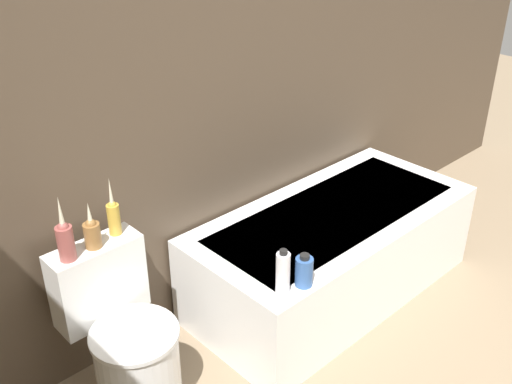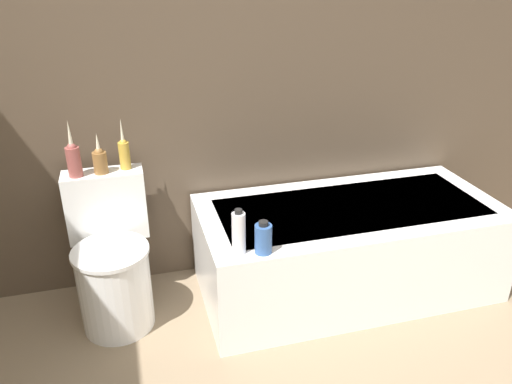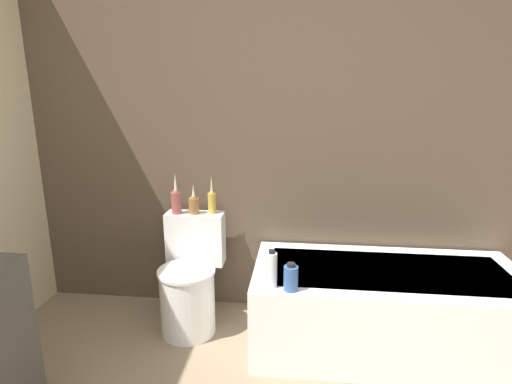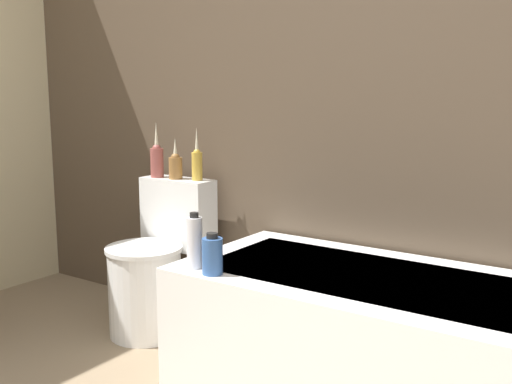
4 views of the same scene
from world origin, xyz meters
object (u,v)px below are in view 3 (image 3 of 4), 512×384
Objects in this scene: vase_gold at (176,200)px; vase_silver at (194,204)px; toilet at (190,283)px; shampoo_bottle_short at (291,278)px; vase_bronze at (212,201)px; shampoo_bottle_tall at (271,270)px; bathtub at (385,307)px.

vase_gold is 0.12m from vase_silver.
vase_gold is (-0.12, 0.16, 0.52)m from toilet.
vase_gold is at bearing 126.35° from toilet.
vase_silver is 1.31× the size of shampoo_bottle_short.
vase_bronze reaches higher than shampoo_bottle_short.
toilet is 2.82× the size of vase_bronze.
vase_bronze is at bearing 12.72° from vase_silver.
shampoo_bottle_tall is at bearing -43.11° from vase_silver.
bathtub is 1.38m from vase_silver.
vase_silver is 0.12m from vase_bronze.
shampoo_bottle_short reaches higher than bathtub.
shampoo_bottle_tall reaches higher than bathtub.
vase_bronze is at bearing 133.62° from shampoo_bottle_short.
vase_gold reaches higher than bathtub.
vase_gold is (-1.35, 0.23, 0.57)m from bathtub.
vase_bronze is at bearing 128.81° from shampoo_bottle_tall.
shampoo_bottle_short is at bearing -151.56° from bathtub.
vase_silver is at bearing 4.34° from vase_gold.
toilet is at bearing -53.65° from vase_gold.
bathtub is 2.16× the size of toilet.
shampoo_bottle_tall is (0.68, -0.52, -0.23)m from vase_gold.
shampoo_bottle_short is (-0.57, -0.31, 0.32)m from bathtub.
vase_gold is at bearing -171.42° from vase_bronze.
shampoo_bottle_short is at bearing -39.51° from vase_silver.
vase_gold reaches higher than vase_silver.
toilet is at bearing -90.00° from vase_silver.
toilet reaches higher than shampoo_bottle_short.
vase_silver reaches higher than shampoo_bottle_short.
shampoo_bottle_tall is 0.11m from shampoo_bottle_short.
vase_gold is 1.29× the size of shampoo_bottle_tall.
shampoo_bottle_short is (0.67, -0.55, -0.23)m from vase_silver.
shampoo_bottle_short is at bearing -12.90° from shampoo_bottle_tall.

